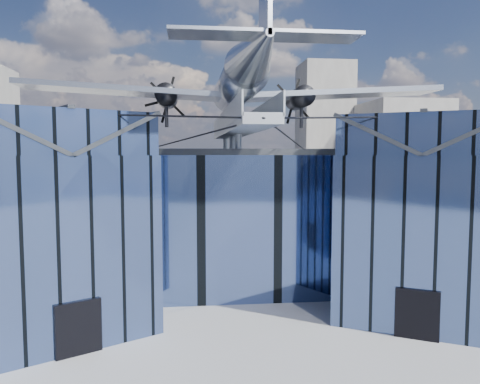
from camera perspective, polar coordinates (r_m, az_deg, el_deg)
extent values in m
plane|color=gray|center=(28.70, 0.46, -14.82)|extent=(120.00, 120.00, 0.00)
cube|color=#44598B|center=(36.32, -1.24, -2.95)|extent=(28.00, 14.00, 9.50)
cube|color=#282B30|center=(36.00, -1.25, 4.88)|extent=(28.00, 14.00, 0.40)
cube|color=#44598B|center=(27.28, -21.84, -5.86)|extent=(11.79, 11.43, 9.50)
cube|color=#44598B|center=(26.87, -22.23, 6.51)|extent=(11.56, 11.20, 2.20)
cube|color=#282B30|center=(26.40, -26.99, 6.39)|extent=(7.98, 9.23, 2.40)
cube|color=#282B30|center=(27.51, -17.65, 6.59)|extent=(7.98, 9.23, 2.40)
cube|color=#282B30|center=(26.94, -22.31, 8.96)|extent=(4.30, 7.10, 0.18)
cube|color=black|center=(24.40, -19.09, -15.42)|extent=(2.03, 1.32, 2.60)
cube|color=black|center=(28.71, -13.09, -5.12)|extent=(0.34, 0.34, 9.50)
cube|color=#44598B|center=(29.68, 21.36, -5.01)|extent=(11.79, 11.43, 9.50)
cube|color=#44598B|center=(29.29, 21.71, 6.35)|extent=(11.56, 11.20, 2.20)
cube|color=#282B30|center=(29.46, 17.31, 6.46)|extent=(7.98, 9.23, 2.40)
cube|color=#282B30|center=(29.30, 26.13, 6.20)|extent=(7.98, 9.23, 2.40)
cube|color=#282B30|center=(29.36, 21.78, 8.59)|extent=(4.30, 7.10, 0.18)
cube|color=black|center=(26.56, 20.78, -13.80)|extent=(2.03, 1.32, 2.60)
cube|color=black|center=(30.17, 12.77, -4.64)|extent=(0.34, 0.34, 9.50)
cube|color=gray|center=(30.56, -0.32, 7.54)|extent=(1.80, 21.00, 0.50)
cube|color=gray|center=(30.52, -2.02, 8.76)|extent=(0.08, 21.00, 1.10)
cube|color=gray|center=(30.71, 1.37, 8.74)|extent=(0.08, 21.00, 1.10)
cylinder|color=gray|center=(39.99, -1.77, 5.90)|extent=(0.44, 0.44, 1.35)
cylinder|color=gray|center=(34.02, -0.95, 6.11)|extent=(0.44, 0.44, 1.35)
cylinder|color=gray|center=(30.04, -0.21, 6.30)|extent=(0.44, 0.44, 1.35)
cylinder|color=gray|center=(31.12, -0.42, 9.24)|extent=(0.70, 0.70, 1.40)
cylinder|color=black|center=(23.01, -11.54, 9.12)|extent=(10.55, 6.08, 0.69)
cylinder|color=black|center=(24.44, 14.11, 8.81)|extent=(10.55, 6.08, 0.69)
cylinder|color=black|center=(28.37, -5.96, 6.62)|extent=(6.09, 17.04, 1.19)
cylinder|color=black|center=(29.05, 6.04, 6.57)|extent=(6.09, 17.04, 1.19)
cylinder|color=#A6ABB3|center=(31.33, -0.42, 12.80)|extent=(2.50, 11.00, 2.50)
sphere|color=#A6ABB3|center=(36.76, -1.33, 11.60)|extent=(2.50, 2.50, 2.50)
cube|color=black|center=(35.86, -1.19, 12.88)|extent=(1.60, 1.40, 0.50)
cone|color=#A6ABB3|center=(22.59, 2.07, 16.74)|extent=(2.50, 7.00, 2.50)
cube|color=#A6ABB3|center=(20.80, 3.10, 22.36)|extent=(0.18, 2.40, 3.40)
cube|color=#A6ABB3|center=(20.51, 3.03, 18.54)|extent=(8.00, 1.80, 0.14)
cube|color=#A6ABB3|center=(32.33, -13.32, 11.89)|extent=(14.00, 3.20, 1.08)
cylinder|color=black|center=(32.71, -8.93, 11.43)|extent=(1.44, 3.20, 1.44)
cone|color=black|center=(34.49, -8.79, 11.08)|extent=(0.70, 0.70, 0.70)
cube|color=black|center=(34.64, -8.78, 11.05)|extent=(1.05, 0.06, 3.33)
cube|color=black|center=(34.64, -8.78, 11.05)|extent=(2.53, 0.06, 2.53)
cube|color=black|center=(34.64, -8.78, 11.05)|extent=(3.33, 0.06, 1.05)
cylinder|color=black|center=(31.99, -8.94, 9.38)|extent=(0.24, 0.24, 1.75)
cube|color=#A6ABB3|center=(33.71, 11.57, 11.62)|extent=(14.00, 3.20, 1.08)
cylinder|color=black|center=(33.61, 7.27, 11.27)|extent=(1.44, 3.20, 1.44)
cone|color=black|center=(35.35, 6.56, 10.95)|extent=(0.70, 0.70, 0.70)
cube|color=black|center=(35.49, 6.51, 10.92)|extent=(1.05, 0.06, 3.33)
cube|color=black|center=(35.49, 6.51, 10.92)|extent=(2.53, 0.06, 2.53)
cube|color=black|center=(35.49, 6.51, 10.92)|extent=(3.33, 0.06, 1.05)
cylinder|color=black|center=(32.91, 7.49, 9.26)|extent=(0.24, 0.24, 1.75)
cube|color=gray|center=(82.74, 18.85, 4.05)|extent=(12.00, 14.00, 18.00)
cube|color=gray|center=(83.59, -18.00, 2.71)|extent=(14.00, 10.00, 14.00)
cube|color=gray|center=(88.59, 10.22, 6.85)|extent=(9.00, 9.00, 26.00)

